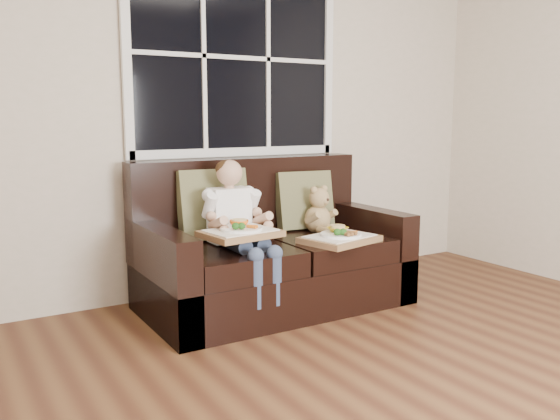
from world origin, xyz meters
TOP-DOWN VIEW (x-y plane):
  - room_walls at (0.00, 0.00)m, footprint 4.52×5.02m
  - window_back at (0.07, 2.48)m, footprint 1.62×0.04m
  - loveseat at (0.07, 2.02)m, footprint 1.70×0.92m
  - pillow_left at (-0.26, 2.17)m, footprint 0.47×0.24m
  - pillow_right at (0.45, 2.17)m, footprint 0.43×0.24m
  - child at (-0.23, 1.90)m, footprint 0.36×0.59m
  - teddy_bear at (0.47, 2.02)m, footprint 0.22×0.27m
  - tray_left at (-0.29, 1.73)m, footprint 0.47×0.38m
  - tray_right at (0.38, 1.66)m, footprint 0.52×0.44m

SIDE VIEW (x-z plane):
  - loveseat at x=0.07m, z-range -0.17..0.79m
  - tray_right at x=0.38m, z-range 0.43..0.53m
  - tray_left at x=-0.29m, z-range 0.53..0.62m
  - teddy_bear at x=0.47m, z-range 0.42..0.75m
  - child at x=-0.23m, z-range 0.22..1.04m
  - pillow_right at x=0.45m, z-range 0.44..0.86m
  - pillow_left at x=-0.26m, z-range 0.44..0.91m
  - room_walls at x=0.00m, z-range 0.24..2.95m
  - window_back at x=0.07m, z-range 0.96..2.33m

